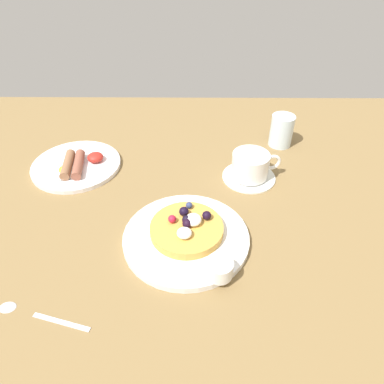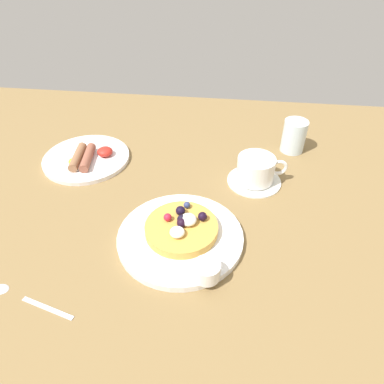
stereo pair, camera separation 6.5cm
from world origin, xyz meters
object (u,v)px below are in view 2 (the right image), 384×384
object	(u,v)px
pancake_plate	(180,237)
breakfast_plate	(87,158)
syrup_ramekin	(207,271)
coffee_cup	(256,169)
water_glass	(294,136)
teaspoon	(18,296)
coffee_saucer	(254,180)

from	to	relation	value
pancake_plate	breakfast_plate	distance (cm)	37.70
syrup_ramekin	coffee_cup	bearing A→B (deg)	73.44
syrup_ramekin	water_glass	bearing A→B (deg)	67.30
pancake_plate	teaspoon	xyz separation A→B (cm)	(-25.50, -16.31, -0.46)
pancake_plate	water_glass	bearing A→B (deg)	55.31
breakfast_plate	teaspoon	xyz separation A→B (cm)	(2.82, -41.21, -0.31)
coffee_saucer	pancake_plate	bearing A→B (deg)	-125.54
coffee_saucer	teaspoon	xyz separation A→B (cm)	(-40.33, -37.08, -0.17)
breakfast_plate	coffee_cup	xyz separation A→B (cm)	(43.29, -4.10, 3.34)
water_glass	breakfast_plate	bearing A→B (deg)	-167.98
breakfast_plate	water_glass	bearing A→B (deg)	12.02
coffee_saucer	breakfast_plate	bearing A→B (deg)	174.54
teaspoon	water_glass	bearing A→B (deg)	46.10
syrup_ramekin	coffee_saucer	xyz separation A→B (cm)	(8.82, 30.12, -2.58)
coffee_saucer	coffee_cup	xyz separation A→B (cm)	(0.14, 0.02, 3.47)
syrup_ramekin	coffee_saucer	world-z (taller)	syrup_ramekin
breakfast_plate	coffee_cup	world-z (taller)	coffee_cup
pancake_plate	breakfast_plate	size ratio (longest dim) A/B	1.13
pancake_plate	syrup_ramekin	world-z (taller)	syrup_ramekin
breakfast_plate	syrup_ramekin	bearing A→B (deg)	-44.93
teaspoon	water_glass	size ratio (longest dim) A/B	1.87
coffee_cup	teaspoon	distance (cm)	55.03
coffee_cup	teaspoon	bearing A→B (deg)	-137.49
syrup_ramekin	teaspoon	xyz separation A→B (cm)	(-31.52, -6.96, -2.76)
syrup_ramekin	breakfast_plate	bearing A→B (deg)	135.07
breakfast_plate	coffee_cup	bearing A→B (deg)	-5.41
pancake_plate	breakfast_plate	world-z (taller)	pancake_plate
pancake_plate	breakfast_plate	xyz separation A→B (cm)	(-28.31, 24.90, -0.15)
breakfast_plate	coffee_cup	distance (cm)	43.62
pancake_plate	teaspoon	size ratio (longest dim) A/B	1.54
breakfast_plate	coffee_cup	size ratio (longest dim) A/B	1.86
pancake_plate	coffee_saucer	world-z (taller)	pancake_plate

